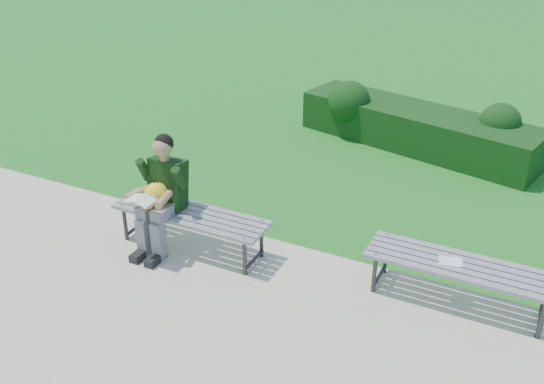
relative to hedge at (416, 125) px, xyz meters
name	(u,v)px	position (x,y,z in m)	size (l,w,h in m)	color
ground	(294,246)	(-0.47, -3.48, -0.35)	(80.00, 80.00, 0.00)	#25701D
walkway	(215,338)	(-0.47, -5.23, -0.34)	(30.00, 3.50, 0.02)	#B6B196
hedge	(416,125)	(0.00, 0.00, 0.00)	(3.85, 1.79, 0.90)	#153B12
bench_left	(191,217)	(-1.48, -4.05, 0.06)	(1.80, 0.50, 0.46)	gray
bench_right	(460,269)	(1.39, -3.74, 0.06)	(1.80, 0.50, 0.46)	gray
seated_boy	(161,191)	(-1.78, -4.15, 0.36)	(0.56, 0.76, 1.31)	slate
paper_sheet	(451,261)	(1.29, -3.74, 0.12)	(0.25, 0.21, 0.01)	white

